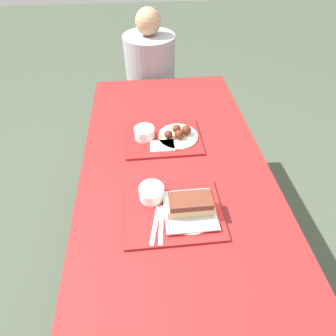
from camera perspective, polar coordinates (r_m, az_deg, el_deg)
The scene contains 14 objects.
ground_plane at distance 1.82m, azimuth 1.22°, elevation -17.74°, with size 12.00×12.00×0.00m, color #424C3D.
picnic_table at distance 1.25m, azimuth 1.69°, elevation -3.97°, with size 0.87×1.79×0.76m.
picnic_bench_far at distance 2.29m, azimuth -1.90°, elevation 12.64°, with size 0.82×0.28×0.45m.
tray_near at distance 1.05m, azimuth 1.16°, elevation -9.56°, with size 0.38×0.29×0.01m.
tray_far at distance 1.36m, azimuth -1.05°, elevation 6.55°, with size 0.38×0.29×0.01m.
bowl_coleslaw_near at distance 1.06m, azimuth -3.58°, elevation -5.27°, with size 0.10×0.10×0.06m.
brisket_sandwich_plate at distance 1.02m, azimuth 4.80°, elevation -8.44°, with size 0.21×0.21×0.09m.
plastic_fork_near at distance 1.00m, azimuth -2.79°, elevation -12.29°, with size 0.05×0.17×0.00m.
plastic_knife_near at distance 1.00m, azimuth -1.51°, elevation -12.19°, with size 0.03×0.17×0.00m.
condiment_packet at distance 1.08m, azimuth -0.15°, elevation -6.51°, with size 0.04×0.03×0.01m.
bowl_coleslaw_far at distance 1.34m, azimuth -5.15°, elevation 7.73°, with size 0.10×0.10×0.06m.
wings_plate_far at distance 1.35m, azimuth 2.28°, elevation 7.46°, with size 0.20×0.20×0.06m.
napkin_far at distance 1.30m, azimuth -1.24°, elevation 4.87°, with size 0.12×0.08×0.01m.
person_seated_across at distance 2.11m, azimuth -3.85°, elevation 20.68°, with size 0.37×0.37×0.70m.
Camera 1 is at (-0.12, -0.80, 1.63)m, focal length 28.00 mm.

